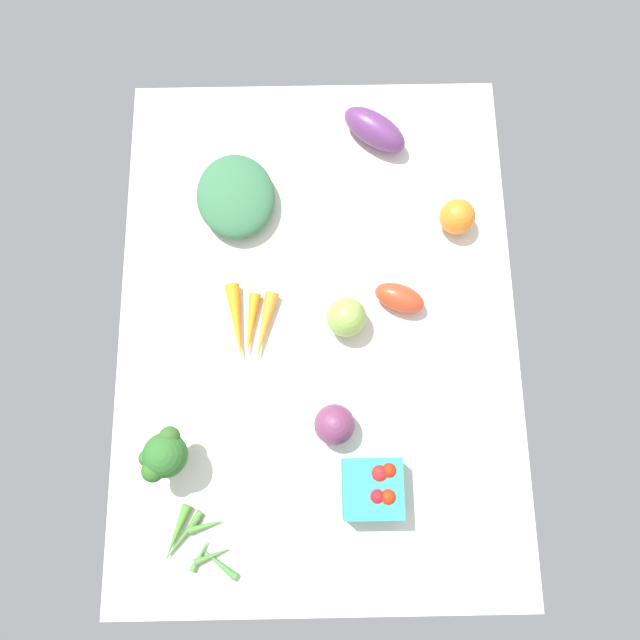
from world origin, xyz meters
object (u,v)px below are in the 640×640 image
Objects in this scene: heirloom_tomato_green at (349,319)px; roma_tomato at (402,298)px; eggplant at (377,130)px; okra_pile at (196,540)px; leafy_greens_clump at (238,196)px; heirloom_tomato_orange at (459,217)px; carrot_bunch at (252,325)px; berry_basket at (376,488)px; red_onion_near_basket at (337,424)px; broccoli_head at (167,456)px.

heirloom_tomato_green is 11.19cm from roma_tomato.
heirloom_tomato_green is at bearing -63.32° from eggplant.
okra_pile is at bearing -77.34° from eggplant.
eggplant reaches higher than leafy_greens_clump.
carrot_bunch is at bearing -63.03° from heirloom_tomato_orange.
eggplant reaches higher than carrot_bunch.
heirloom_tomato_orange reaches higher than carrot_bunch.
leafy_greens_clump is 1.75× the size of berry_basket.
roma_tomato is (-42.87, 37.84, 1.78)cm from okra_pile.
roma_tomato is at bearing 55.84° from leafy_greens_clump.
berry_basket is 0.69× the size of carrot_bunch.
leafy_greens_clump is at bearing -96.98° from heirloom_tomato_orange.
roma_tomato is 37.93cm from leafy_greens_clump.
eggplant is (-39.76, 6.80, -0.54)cm from heirloom_tomato_green.
red_onion_near_basket is 0.71× the size of berry_basket.
okra_pile is 77.10cm from heirloom_tomato_orange.
heirloom_tomato_green is 0.50× the size of carrot_bunch.
heirloom_tomato_green is 0.42× the size of leafy_greens_clump.
heirloom_tomato_green is 40.34cm from eggplant.
red_onion_near_basket is 0.41× the size of leafy_greens_clump.
leafy_greens_clump is (-21.29, -31.38, 0.37)cm from roma_tomato.
berry_basket is at bearing 101.06° from roma_tomato.
eggplant is at bearing 148.85° from broccoli_head.
red_onion_near_basket reaches higher than heirloom_tomato_orange.
heirloom_tomato_green is 0.77× the size of roma_tomato.
broccoli_head reaches higher than carrot_bunch.
eggplant is (-78.27, 34.40, 2.44)cm from okra_pile.
roma_tomato reaches higher than okra_pile.
broccoli_head is at bearing -163.24° from okra_pile.
roma_tomato is at bearing 113.06° from heirloom_tomato_green.
red_onion_near_basket is 59.73cm from eggplant.
roma_tomato reaches higher than carrot_bunch.
carrot_bunch reaches higher than okra_pile.
berry_basket reaches higher than heirloom_tomato_orange.
heirloom_tomato_orange is 0.46× the size of carrot_bunch.
heirloom_tomato_green is 30.06cm from heirloom_tomato_orange.
red_onion_near_basket is at bearing 39.37° from carrot_bunch.
berry_basket is (55.83, 24.97, 0.76)cm from leafy_greens_clump.
heirloom_tomato_green is at bearing 90.61° from carrot_bunch.
broccoli_head is at bearing -12.15° from leafy_greens_clump.
okra_pile is 1.40× the size of roma_tomato.
okra_pile is 31.67cm from red_onion_near_basket.
heirloom_tomato_green is at bearing -47.38° from heirloom_tomato_orange.
heirloom_tomato_orange is (-15.99, 11.88, 0.93)cm from roma_tomato.
berry_basket is 0.92× the size of broccoli_head.
red_onion_near_basket is at bearing -62.72° from eggplant.
eggplant is 47.20cm from carrot_bunch.
heirloom_tomato_orange is (-44.62, 54.01, -3.55)cm from broccoli_head.
berry_basket is 70.00cm from eggplant.
berry_basket is (34.54, -6.41, 1.13)cm from roma_tomato.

